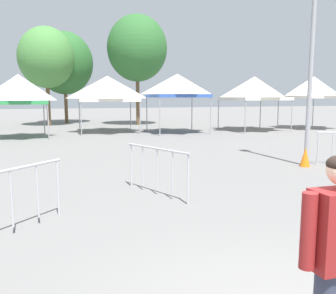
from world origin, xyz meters
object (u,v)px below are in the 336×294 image
(light_pole_opposite_side, at_px, (313,24))
(traffic_cone_lot_center, at_px, (305,157))
(tree_behind_tents_center, at_px, (64,63))
(crowd_barrier_mid_lot, at_px, (11,188))
(canopy_tent_far_right, at_px, (19,89))
(canopy_tent_behind_left, at_px, (313,87))
(crowd_barrier_near_person, at_px, (157,162))
(tree_behind_tents_left, at_px, (137,48))
(canopy_tent_left_of_center, at_px, (108,89))
(tree_behind_tents_right, at_px, (46,58))
(canopy_tent_right_of_center, at_px, (177,86))
(canopy_tent_behind_center, at_px, (254,88))

(light_pole_opposite_side, bearing_deg, traffic_cone_lot_center, -137.90)
(tree_behind_tents_center, relative_size, crowd_barrier_mid_lot, 4.84)
(canopy_tent_far_right, relative_size, canopy_tent_behind_left, 0.94)
(canopy_tent_far_right, bearing_deg, traffic_cone_lot_center, -52.12)
(canopy_tent_behind_left, height_order, crowd_barrier_near_person, canopy_tent_behind_left)
(tree_behind_tents_left, xyz_separation_m, crowd_barrier_mid_lot, (-7.57, -21.63, -5.17))
(tree_behind_tents_left, relative_size, crowd_barrier_near_person, 4.31)
(canopy_tent_far_right, height_order, tree_behind_tents_left, tree_behind_tents_left)
(canopy_tent_left_of_center, bearing_deg, tree_behind_tents_right, 116.89)
(canopy_tent_far_right, xyz_separation_m, tree_behind_tents_left, (8.25, 7.01, 3.33))
(tree_behind_tents_center, distance_m, tree_behind_tents_right, 2.93)
(canopy_tent_far_right, relative_size, tree_behind_tents_left, 0.40)
(light_pole_opposite_side, height_order, tree_behind_tents_center, light_pole_opposite_side)
(tree_behind_tents_right, height_order, crowd_barrier_mid_lot, tree_behind_tents_right)
(canopy_tent_right_of_center, bearing_deg, canopy_tent_left_of_center, 157.00)
(canopy_tent_right_of_center, bearing_deg, light_pole_opposite_side, -89.30)
(canopy_tent_right_of_center, distance_m, tree_behind_tents_center, 12.69)
(canopy_tent_behind_center, relative_size, tree_behind_tents_right, 0.49)
(canopy_tent_far_right, bearing_deg, tree_behind_tents_left, 40.38)
(canopy_tent_far_right, relative_size, tree_behind_tents_right, 0.45)
(tree_behind_tents_right, bearing_deg, canopy_tent_behind_left, -26.85)
(canopy_tent_right_of_center, distance_m, tree_behind_tents_left, 7.66)
(canopy_tent_right_of_center, distance_m, traffic_cone_lot_center, 11.83)
(crowd_barrier_mid_lot, bearing_deg, canopy_tent_right_of_center, 60.49)
(canopy_tent_behind_left, height_order, crowd_barrier_mid_lot, canopy_tent_behind_left)
(crowd_barrier_near_person, bearing_deg, canopy_tent_right_of_center, 67.64)
(canopy_tent_left_of_center, relative_size, canopy_tent_behind_center, 1.04)
(canopy_tent_right_of_center, xyz_separation_m, traffic_cone_lot_center, (-0.00, -11.55, -2.56))
(tree_behind_tents_left, bearing_deg, tree_behind_tents_center, 142.60)
(canopy_tent_behind_left, relative_size, tree_behind_tents_right, 0.48)
(canopy_tent_behind_center, xyz_separation_m, tree_behind_tents_center, (-11.23, 11.24, 2.25))
(tree_behind_tents_right, distance_m, traffic_cone_lot_center, 21.87)
(canopy_tent_behind_left, bearing_deg, tree_behind_tents_left, 145.52)
(light_pole_opposite_side, xyz_separation_m, traffic_cone_lot_center, (-0.14, -0.13, -4.08))
(canopy_tent_behind_left, bearing_deg, tree_behind_tents_center, 144.53)
(light_pole_opposite_side, bearing_deg, crowd_barrier_mid_lot, -159.06)
(traffic_cone_lot_center, bearing_deg, tree_behind_tents_center, 104.81)
(canopy_tent_behind_left, distance_m, tree_behind_tents_center, 19.62)
(tree_behind_tents_left, bearing_deg, crowd_barrier_mid_lot, -109.29)
(canopy_tent_behind_center, xyz_separation_m, crowd_barrier_near_person, (-10.67, -12.90, -1.99))
(canopy_tent_behind_center, bearing_deg, canopy_tent_right_of_center, 177.36)
(canopy_tent_behind_center, relative_size, crowd_barrier_near_person, 1.84)
(tree_behind_tents_left, bearing_deg, light_pole_opposite_side, -87.34)
(canopy_tent_behind_left, bearing_deg, canopy_tent_left_of_center, 171.80)
(canopy_tent_behind_left, relative_size, tree_behind_tents_left, 0.42)
(canopy_tent_left_of_center, xyz_separation_m, tree_behind_tents_left, (3.26, 5.30, 3.23))
(canopy_tent_far_right, relative_size, canopy_tent_behind_center, 0.93)
(tree_behind_tents_left, bearing_deg, canopy_tent_far_right, -139.62)
(tree_behind_tents_right, relative_size, tree_behind_tents_left, 0.88)
(canopy_tent_behind_left, height_order, tree_behind_tents_center, tree_behind_tents_center)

